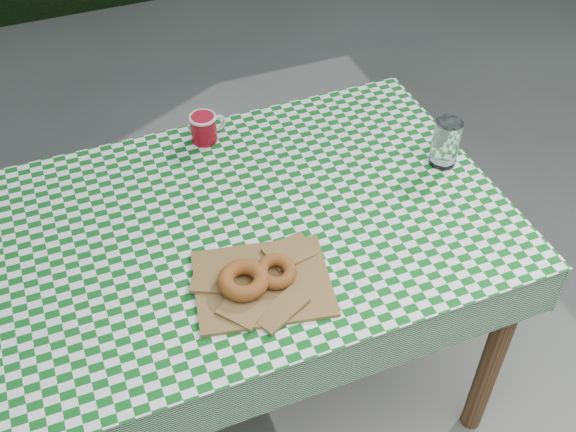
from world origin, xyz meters
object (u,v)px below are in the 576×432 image
object	(u,v)px
table	(253,315)
drinking_glass	(446,143)
coffee_mug	(204,128)
paper_bag	(263,282)

from	to	relation	value
table	drinking_glass	size ratio (longest dim) A/B	9.57
coffee_mug	paper_bag	bearing A→B (deg)	-104.48
table	coffee_mug	distance (m)	0.55
coffee_mug	drinking_glass	distance (m)	0.66
paper_bag	coffee_mug	size ratio (longest dim) A/B	2.10
paper_bag	coffee_mug	xyz separation A→B (m)	(0.03, 0.56, 0.03)
coffee_mug	drinking_glass	world-z (taller)	drinking_glass
table	paper_bag	size ratio (longest dim) A/B	4.17
coffee_mug	drinking_glass	xyz separation A→B (m)	(0.57, -0.33, 0.03)
paper_bag	table	bearing A→B (deg)	79.91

